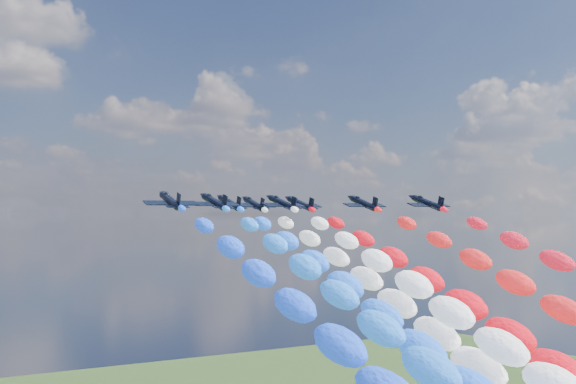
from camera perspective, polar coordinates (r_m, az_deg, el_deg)
jet_0 at (r=120.51m, az=-8.96°, el=-0.65°), size 9.33×12.33×5.46m
jet_1 at (r=130.96m, az=-5.64°, el=-0.74°), size 8.92×12.04×5.46m
jet_2 at (r=142.94m, az=-4.48°, el=-0.83°), size 8.77×11.93×5.46m
jet_3 at (r=144.34m, az=-0.45°, el=-0.84°), size 9.32×12.32×5.46m
trail_3 at (r=99.09m, az=17.72°, el=-13.75°), size 6.57×117.61×49.97m
jet_4 at (r=154.76m, az=-2.63°, el=-0.89°), size 9.10×12.16×5.46m
trail_4 at (r=107.26m, az=12.89°, el=-12.85°), size 6.57×117.61×49.97m
jet_5 at (r=153.28m, az=0.92°, el=-0.89°), size 9.15×12.20×5.46m
trail_5 at (r=108.49m, az=18.11°, el=-12.68°), size 6.57×117.61×49.97m
jet_6 at (r=148.12m, az=5.76°, el=-0.85°), size 9.09×12.16×5.46m
jet_7 at (r=146.29m, az=10.55°, el=-0.82°), size 8.99×12.08×5.46m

